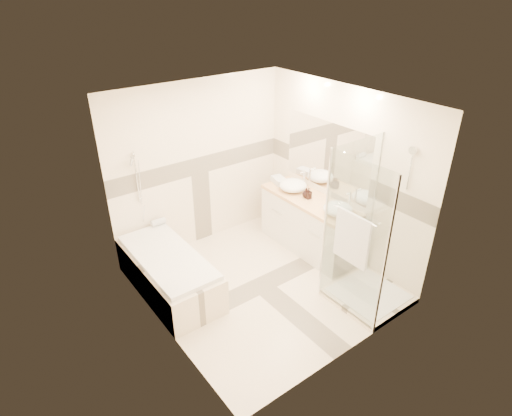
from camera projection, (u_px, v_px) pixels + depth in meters
room at (265, 201)px, 5.25m from camera, size 2.82×3.02×2.52m
bathtub at (169, 271)px, 5.58m from camera, size 0.75×1.70×0.56m
vanity at (309, 224)px, 6.41m from camera, size 0.58×1.62×0.85m
shower_enclosure at (362, 267)px, 5.32m from camera, size 0.96×0.93×2.04m
vessel_sink_near at (293, 185)px, 6.41m from camera, size 0.42×0.42×0.17m
vessel_sink_far at (338, 209)px, 5.77m from camera, size 0.40×0.40×0.16m
faucet_near at (304, 178)px, 6.49m from camera, size 0.11×0.03×0.26m
faucet_far at (349, 199)px, 5.85m from camera, size 0.11×0.03×0.27m
amenity_bottle_a at (308, 193)px, 6.17m from camera, size 0.08×0.09×0.17m
amenity_bottle_b at (306, 193)px, 6.21m from camera, size 0.15×0.15×0.15m
folded_towels at (279, 180)px, 6.66m from camera, size 0.22×0.31×0.09m
rolled_towel at (158, 222)px, 6.10m from camera, size 0.21×0.09×0.09m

